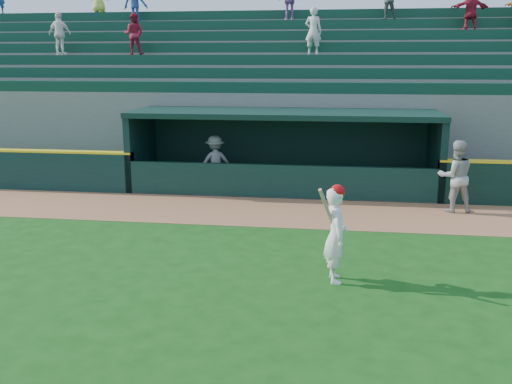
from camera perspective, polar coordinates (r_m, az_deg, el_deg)
ground at (r=10.71m, az=-1.22°, el=-8.72°), size 120.00×120.00×0.00m
warning_track at (r=15.33m, az=1.74°, el=-1.97°), size 40.00×3.00×0.01m
dugout_player_front at (r=16.04m, az=19.33°, el=1.48°), size 1.02×0.84×1.93m
dugout_player_inside at (r=18.12m, az=-4.10°, el=3.02°), size 1.23×0.99×1.67m
dugout at (r=18.08m, az=2.87°, el=4.70°), size 9.40×2.80×2.46m
stands at (r=22.50m, az=4.00°, el=8.99°), size 34.50×6.25×7.56m
batter_at_plate at (r=10.46m, az=7.99°, el=-4.10°), size 0.59×0.80×1.83m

